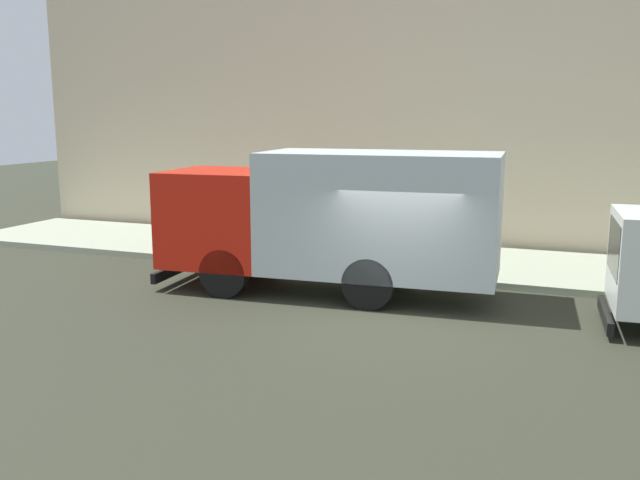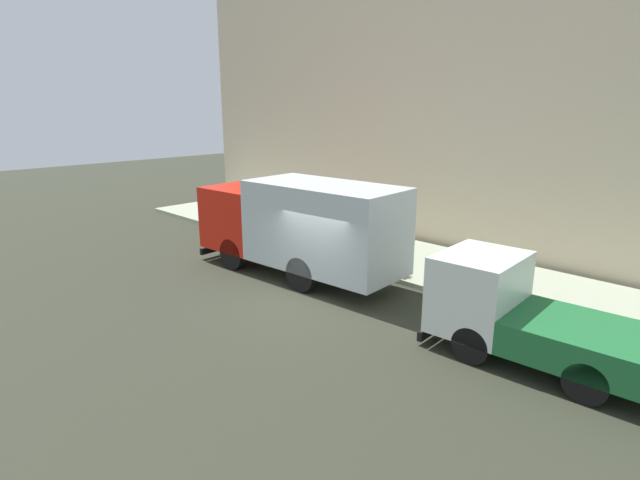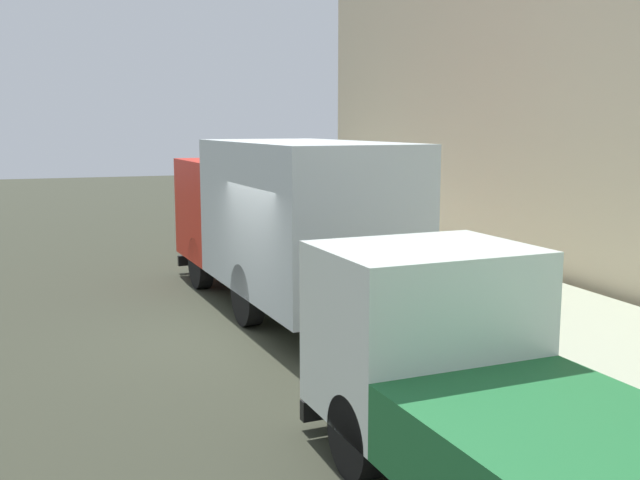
% 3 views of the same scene
% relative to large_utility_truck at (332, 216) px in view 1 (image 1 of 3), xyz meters
% --- Properties ---
extents(ground, '(80.00, 80.00, 0.00)m').
position_rel_large_utility_truck_xyz_m(ground, '(-1.39, -1.80, -1.77)').
color(ground, '#313426').
extents(sidewalk, '(4.39, 30.00, 0.16)m').
position_rel_large_utility_truck_xyz_m(sidewalk, '(3.81, -1.80, -1.69)').
color(sidewalk, '#A9B197').
rests_on(sidewalk, ground).
extents(building_facade, '(0.50, 30.00, 12.20)m').
position_rel_large_utility_truck_xyz_m(building_facade, '(6.50, -1.80, 4.33)').
color(building_facade, beige).
rests_on(building_facade, ground).
extents(large_utility_truck, '(2.90, 7.77, 3.21)m').
position_rel_large_utility_truck_xyz_m(large_utility_truck, '(0.00, 0.00, 0.00)').
color(large_utility_truck, red).
rests_on(large_utility_truck, ground).
extents(pedestrian_walking, '(0.50, 0.50, 1.72)m').
position_rel_large_utility_truck_xyz_m(pedestrian_walking, '(2.14, 2.16, -0.69)').
color(pedestrian_walking, brown).
rests_on(pedestrian_walking, sidewalk).
extents(pedestrian_standing, '(0.51, 0.51, 1.73)m').
position_rel_large_utility_truck_xyz_m(pedestrian_standing, '(2.83, 4.24, -0.69)').
color(pedestrian_standing, '#53533B').
rests_on(pedestrian_standing, sidewalk).
extents(pedestrian_third, '(0.52, 0.52, 1.62)m').
position_rel_large_utility_truck_xyz_m(pedestrian_third, '(2.79, 6.39, -0.76)').
color(pedestrian_third, black).
rests_on(pedestrian_third, sidewalk).
extents(traffic_cone_orange, '(0.49, 0.49, 0.69)m').
position_rel_large_utility_truck_xyz_m(traffic_cone_orange, '(2.14, 2.86, -1.26)').
color(traffic_cone_orange, orange).
rests_on(traffic_cone_orange, sidewalk).
extents(street_sign_post, '(0.44, 0.08, 2.49)m').
position_rel_large_utility_truck_xyz_m(street_sign_post, '(1.89, -1.87, -0.13)').
color(street_sign_post, '#4C5156').
rests_on(street_sign_post, sidewalk).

